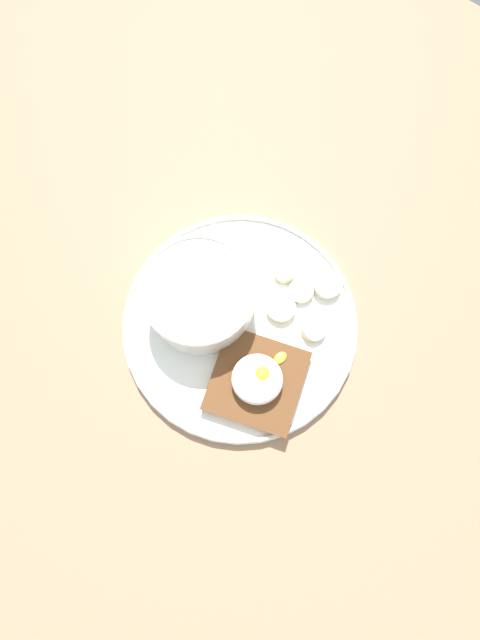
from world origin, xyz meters
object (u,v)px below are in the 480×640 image
at_px(oatmeal_bowl, 200,297).
at_px(banana_slice_left, 327,285).
at_px(toast_slice, 257,381).
at_px(banana_slice_right, 285,272).
at_px(banana_slice_front, 301,291).
at_px(banana_slice_back, 281,308).
at_px(banana_slice_inner, 314,330).
at_px(poached_egg, 258,379).

distance_m(oatmeal_bowl, banana_slice_left, 0.16).
distance_m(oatmeal_bowl, toast_slice, 0.12).
height_order(oatmeal_bowl, banana_slice_right, oatmeal_bowl).
bearing_deg(banana_slice_front, banana_slice_back, -103.20).
distance_m(oatmeal_bowl, banana_slice_back, 0.10).
xyz_separation_m(banana_slice_back, banana_slice_inner, (0.05, 0.00, 0.00)).
bearing_deg(oatmeal_bowl, toast_slice, -19.91).
bearing_deg(poached_egg, banana_slice_inner, 77.22).
bearing_deg(toast_slice, banana_slice_right, 110.40).
xyz_separation_m(oatmeal_bowl, banana_slice_left, (0.11, 0.11, -0.03)).
distance_m(toast_slice, banana_slice_inner, 0.09).
distance_m(banana_slice_front, banana_slice_back, 0.03).
relative_size(oatmeal_bowl, toast_slice, 1.01).
height_order(toast_slice, poached_egg, poached_egg).
height_order(banana_slice_left, banana_slice_inner, same).
bearing_deg(banana_slice_front, poached_egg, -80.90).
bearing_deg(banana_slice_right, poached_egg, -69.42).
distance_m(toast_slice, banana_slice_right, 0.14).
bearing_deg(banana_slice_left, banana_slice_right, -163.02).
height_order(oatmeal_bowl, banana_slice_left, oatmeal_bowl).
distance_m(poached_egg, banana_slice_back, 0.10).
bearing_deg(banana_slice_inner, oatmeal_bowl, -158.63).
xyz_separation_m(banana_slice_left, banana_slice_back, (-0.03, -0.06, -0.00)).
xyz_separation_m(banana_slice_right, banana_slice_inner, (0.07, -0.04, 0.00)).
relative_size(toast_slice, banana_slice_front, 3.21).
bearing_deg(banana_slice_back, oatmeal_bowl, -148.43).
bearing_deg(poached_egg, banana_slice_left, 88.93).
distance_m(poached_egg, banana_slice_right, 0.14).
bearing_deg(oatmeal_bowl, banana_slice_left, 43.70).
bearing_deg(banana_slice_inner, banana_slice_right, 149.57).
bearing_deg(banana_slice_left, poached_egg, -91.07).
bearing_deg(oatmeal_bowl, banana_slice_front, 42.61).
xyz_separation_m(poached_egg, banana_slice_left, (0.00, 0.15, -0.02)).
xyz_separation_m(banana_slice_front, banana_slice_left, (0.02, 0.02, 0.00)).
bearing_deg(oatmeal_bowl, poached_egg, -19.51).
distance_m(banana_slice_back, banana_slice_right, 0.05).
distance_m(banana_slice_front, banana_slice_inner, 0.05).
distance_m(banana_slice_back, banana_slice_inner, 0.05).
height_order(banana_slice_front, banana_slice_back, banana_slice_back).
xyz_separation_m(oatmeal_bowl, poached_egg, (0.11, -0.04, -0.00)).
xyz_separation_m(poached_egg, banana_slice_back, (-0.03, 0.09, -0.02)).
xyz_separation_m(oatmeal_bowl, banana_slice_right, (0.06, 0.09, -0.03)).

